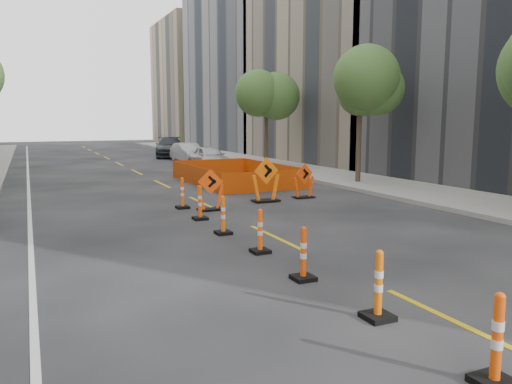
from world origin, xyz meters
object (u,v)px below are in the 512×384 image
parked_car_near (210,157)px  chevron_sign_left (210,190)px  chevron_sign_center (266,180)px  parked_car_mid (188,153)px  channelizer_1 (497,340)px  channelizer_2 (379,285)px  channelizer_6 (200,203)px  channelizer_7 (182,193)px  channelizer_3 (303,253)px  chevron_sign_right (304,181)px  channelizer_4 (260,231)px  parked_car_far (170,147)px  channelizer_5 (223,215)px

parked_car_near → chevron_sign_left: bearing=-108.3°
chevron_sign_center → parked_car_mid: (2.54, 18.24, -0.15)m
channelizer_1 → parked_car_near: parked_car_near is taller
channelizer_2 → channelizer_6: channelizer_2 is taller
channelizer_7 → parked_car_mid: (5.76, 18.31, 0.15)m
channelizer_7 → parked_car_near: parked_car_near is taller
channelizer_3 → chevron_sign_right: 10.11m
channelizer_4 → parked_car_far: bearing=78.9°
channelizer_1 → chevron_sign_left: size_ratio=0.80×
chevron_sign_left → chevron_sign_center: size_ratio=0.84×
channelizer_1 → channelizer_7: (0.03, 12.74, -0.02)m
chevron_sign_center → channelizer_5: bearing=-133.4°
channelizer_1 → parked_car_mid: size_ratio=0.27×
channelizer_5 → chevron_sign_left: 3.60m
channelizer_2 → channelizer_4: channelizer_2 is taller
channelizer_1 → chevron_sign_left: chevron_sign_left is taller
channelizer_1 → parked_car_mid: (5.79, 31.05, 0.13)m
channelizer_2 → chevron_sign_center: (3.24, 10.69, 0.29)m
channelizer_3 → channelizer_7: (0.11, 8.49, 0.02)m
channelizer_3 → parked_car_far: 32.83m
channelizer_1 → parked_car_far: size_ratio=0.20×
channelizer_7 → chevron_sign_center: 3.24m
channelizer_5 → parked_car_mid: bearing=75.4°
chevron_sign_left → channelizer_3: bearing=-74.3°
channelizer_7 → parked_car_far: bearing=76.1°
channelizer_6 → chevron_sign_center: bearing=33.7°
channelizer_3 → parked_car_mid: (5.87, 26.80, 0.17)m
channelizer_3 → parked_car_mid: 27.43m
channelizer_2 → chevron_sign_left: chevron_sign_left is taller
channelizer_5 → channelizer_7: bearing=88.4°
parked_car_near → parked_car_mid: (0.01, 4.76, -0.02)m
channelizer_3 → channelizer_4: channelizer_3 is taller
channelizer_6 → parked_car_far: size_ratio=0.19×
channelizer_3 → chevron_sign_center: bearing=68.8°
parked_car_mid → parked_car_far: 5.48m
channelizer_1 → parked_car_near: bearing=77.6°
chevron_sign_center → channelizer_1: bearing=-109.9°
chevron_sign_left → parked_car_near: size_ratio=0.34×
parked_car_near → channelizer_1: bearing=-101.4°
parked_car_mid → channelizer_5: bearing=-107.1°
chevron_sign_center → channelizer_4: bearing=-122.4°
chevron_sign_center → parked_car_near: chevron_sign_center is taller
chevron_sign_right → parked_car_near: parked_car_near is taller
channelizer_1 → channelizer_6: (-0.03, 10.62, -0.03)m
channelizer_1 → channelizer_2: size_ratio=1.02×
channelizer_3 → parked_car_near: (5.85, 22.04, 0.19)m
channelizer_4 → channelizer_5: bearing=92.6°
channelizer_5 → channelizer_7: channelizer_7 is taller
channelizer_3 → parked_car_mid: bearing=77.7°
parked_car_mid → channelizer_1: bearing=-103.1°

